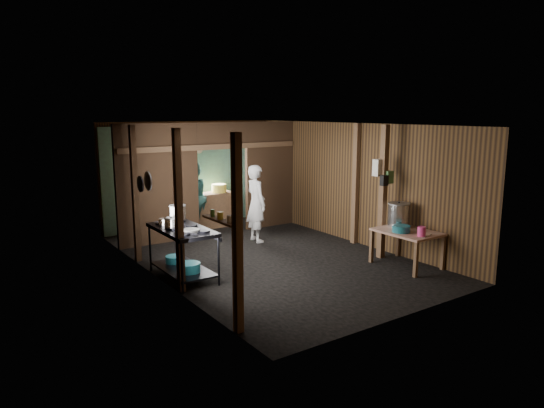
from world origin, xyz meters
TOP-DOWN VIEW (x-y plane):
  - floor at (0.00, 0.00)m, footprint 4.50×7.00m
  - ceiling at (0.00, 0.00)m, footprint 4.50×7.00m
  - wall_back at (0.00, 3.50)m, footprint 4.50×0.00m
  - wall_front at (0.00, -3.50)m, footprint 4.50×0.00m
  - wall_left at (-2.25, 0.00)m, footprint 0.00×7.00m
  - wall_right at (2.25, 0.00)m, footprint 0.00×7.00m
  - partition_left at (-1.32, 2.20)m, footprint 1.85×0.10m
  - partition_right at (1.57, 2.20)m, footprint 1.35×0.10m
  - partition_header at (0.25, 2.20)m, footprint 1.30×0.10m
  - turquoise_panel at (0.00, 3.44)m, footprint 4.40×0.06m
  - back_counter at (0.30, 2.95)m, footprint 1.20×0.50m
  - wall_clock at (0.25, 3.40)m, footprint 0.20×0.03m
  - post_left_a at (-2.18, -2.60)m, footprint 0.10×0.12m
  - post_left_b at (-2.18, -0.80)m, footprint 0.10×0.12m
  - post_left_c at (-2.18, 1.20)m, footprint 0.10×0.12m
  - post_right at (2.18, -0.20)m, footprint 0.10×0.12m
  - post_free at (1.85, -1.30)m, footprint 0.12×0.12m
  - cross_beam at (0.00, 2.15)m, footprint 4.40×0.12m
  - pan_lid_big at (-2.21, 0.40)m, footprint 0.03×0.34m
  - pan_lid_small at (-2.21, 0.80)m, footprint 0.03×0.30m
  - wall_shelf at (-2.15, -2.10)m, footprint 0.14×0.80m
  - jar_white at (-2.15, -2.35)m, footprint 0.07×0.07m
  - jar_yellow at (-2.15, -2.10)m, footprint 0.08×0.08m
  - jar_green at (-2.15, -1.88)m, footprint 0.06×0.06m
  - bag_white at (1.80, -1.22)m, footprint 0.22×0.15m
  - bag_green at (1.92, -1.36)m, footprint 0.16×0.12m
  - bag_black at (1.78, -1.38)m, footprint 0.14×0.10m
  - gas_range at (-1.88, -0.22)m, footprint 0.77×1.51m
  - prep_table at (1.83, -1.96)m, footprint 0.83×1.14m
  - stove_pot_large at (-1.71, 0.32)m, footprint 0.37×0.37m
  - stove_pot_med at (-2.05, -0.16)m, footprint 0.30×0.30m
  - stove_saucepan at (-2.05, 0.17)m, footprint 0.19×0.19m
  - frying_pan at (-1.88, -0.58)m, footprint 0.45×0.58m
  - blue_tub_front at (-1.88, -0.47)m, footprint 0.38×0.38m
  - blue_tub_back at (-1.88, 0.15)m, footprint 0.32×0.32m
  - stock_pot at (1.94, -1.63)m, footprint 0.53×0.53m
  - wash_basin at (1.66, -1.95)m, footprint 0.37×0.37m
  - pink_bucket at (1.73, -2.36)m, footprint 0.18×0.18m
  - knife at (1.81, -2.43)m, footprint 0.30×0.10m
  - yellow_tub at (0.56, 2.95)m, footprint 0.37×0.37m
  - cook at (0.50, 1.14)m, footprint 0.46×0.65m
  - worker_back at (-0.20, 2.86)m, footprint 0.99×0.90m

SIDE VIEW (x-z plane):
  - floor at x=0.00m, z-range 0.00..0.00m
  - blue_tub_back at x=-1.88m, z-range 0.17..0.30m
  - blue_tub_front at x=-1.88m, z-range 0.17..0.33m
  - prep_table at x=1.83m, z-range 0.00..0.67m
  - back_counter at x=0.30m, z-range 0.00..0.85m
  - gas_range at x=-1.88m, z-range 0.00..0.89m
  - knife at x=1.81m, z-range 0.67..0.68m
  - wash_basin at x=1.66m, z-range 0.67..0.79m
  - pink_bucket at x=1.73m, z-range 0.67..0.84m
  - worker_back at x=-0.20m, z-range 0.00..1.65m
  - cook at x=0.50m, z-range 0.00..1.70m
  - stock_pot at x=1.94m, z-range 0.65..1.13m
  - frying_pan at x=-1.88m, z-range 0.88..0.95m
  - stove_saucepan at x=-2.05m, z-range 0.89..1.00m
  - yellow_tub at x=0.56m, z-range 0.85..1.05m
  - stove_pot_med at x=-2.05m, z-range 0.87..1.08m
  - stove_pot_large at x=-1.71m, z-range 0.87..1.18m
  - turquoise_panel at x=0.00m, z-range 0.00..2.50m
  - wall_back at x=0.00m, z-range 0.00..2.60m
  - wall_front at x=0.00m, z-range 0.00..2.60m
  - wall_left at x=-2.25m, z-range 0.00..2.60m
  - wall_right at x=2.25m, z-range 0.00..2.60m
  - partition_left at x=-1.32m, z-range 0.00..2.60m
  - partition_right at x=1.57m, z-range 0.00..2.60m
  - post_left_a at x=-2.18m, z-range 0.00..2.60m
  - post_left_b at x=-2.18m, z-range 0.00..2.60m
  - post_left_c at x=-2.18m, z-range 0.00..2.60m
  - post_right at x=2.18m, z-range 0.00..2.60m
  - post_free at x=1.85m, z-range 0.00..2.60m
  - wall_shelf at x=-2.15m, z-range 1.39..1.41m
  - jar_white at x=-2.15m, z-range 1.42..1.52m
  - jar_yellow at x=-2.15m, z-range 1.42..1.52m
  - jar_green at x=-2.15m, z-range 1.42..1.52m
  - pan_lid_small at x=-2.21m, z-range 1.40..1.70m
  - bag_black at x=1.78m, z-range 1.45..1.65m
  - bag_green at x=1.92m, z-range 1.48..1.72m
  - pan_lid_big at x=-2.21m, z-range 1.48..1.82m
  - bag_white at x=1.80m, z-range 1.62..1.94m
  - wall_clock at x=0.25m, z-range 1.80..2.00m
  - cross_beam at x=0.00m, z-range 1.99..2.11m
  - partition_header at x=0.25m, z-range 2.00..2.60m
  - ceiling at x=0.00m, z-range 2.60..2.60m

